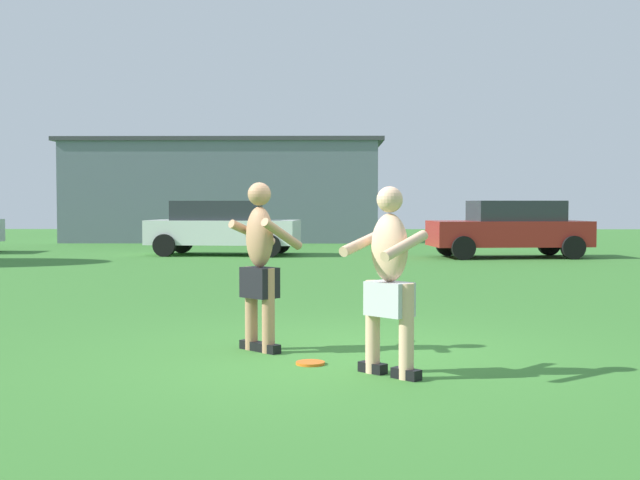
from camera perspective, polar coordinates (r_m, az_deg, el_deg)
The scene contains 7 objects.
ground_plane at distance 8.13m, azimuth 1.12°, elevation -8.05°, with size 80.00×80.00×0.00m, color #38752D.
player_near at distance 7.08m, azimuth 4.84°, elevation -2.55°, with size 0.78×0.84×1.65m.
player_in_black at distance 8.27m, azimuth -4.20°, elevation -1.56°, with size 0.77×0.81×1.71m.
frisbee at distance 7.68m, azimuth -0.68°, elevation -8.59°, with size 0.27×0.27×0.03m, color orange.
car_red_near_post at distance 23.28m, azimuth 13.14°, elevation 0.83°, with size 4.45×2.35×1.58m.
car_white_far_end at distance 23.94m, azimuth -6.86°, elevation 0.92°, with size 4.45×2.36×1.58m.
outbuilding_behind_lot at distance 32.95m, azimuth -6.72°, elevation 3.45°, with size 12.58×4.28×4.03m.
Camera 1 is at (-0.05, -7.99, 1.50)m, focal length 45.82 mm.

